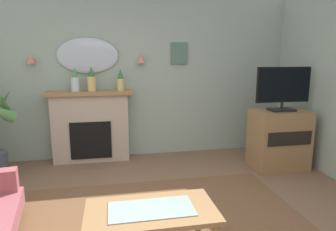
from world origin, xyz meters
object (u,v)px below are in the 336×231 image
wall_sconce_right (141,59)px  framed_picture (179,53)px  wall_sconce_left (31,59)px  tv_cabinet (279,139)px  tv_flatscreen (283,88)px  coffee_table (151,215)px  fireplace (91,127)px  wall_mirror (88,56)px  mantel_vase_left (75,81)px  mantel_vase_centre (121,80)px  mantel_vase_right (92,80)px

wall_sconce_right → framed_picture: size_ratio=0.39×
wall_sconce_left → tv_cabinet: bearing=-14.6°
framed_picture → tv_flatscreen: size_ratio=0.43×
wall_sconce_right → coffee_table: bearing=-94.5°
fireplace → wall_mirror: (-0.00, 0.14, 1.14)m
wall_mirror → mantel_vase_left: bearing=-139.6°
wall_sconce_left → coffee_table: size_ratio=0.13×
wall_sconce_left → coffee_table: 3.32m
coffee_table → tv_cabinet: tv_cabinet is taller
tv_flatscreen → tv_cabinet: bearing=90.0°
framed_picture → fireplace: bearing=-174.2°
wall_sconce_right → tv_cabinet: (1.99, -0.96, -1.21)m
mantel_vase_left → tv_cabinet: bearing=-15.5°
framed_picture → tv_cabinet: size_ratio=0.40×
wall_mirror → tv_flatscreen: 3.06m
mantel_vase_left → wall_mirror: 0.46m
wall_sconce_left → tv_cabinet: 4.00m
wall_mirror → wall_sconce_right: wall_mirror is taller
tv_cabinet → coffee_table: bearing=-142.0°
fireplace → mantel_vase_centre: size_ratio=3.91×
fireplace → tv_cabinet: bearing=-17.0°
wall_sconce_left → wall_sconce_right: size_ratio=1.00×
mantel_vase_left → coffee_table: mantel_vase_left is taller
mantel_vase_right → tv_cabinet: 3.04m
mantel_vase_right → wall_sconce_left: bearing=172.4°
wall_mirror → coffee_table: wall_mirror is taller
mantel_vase_left → mantel_vase_right: bearing=-0.0°
fireplace → coffee_table: 2.67m
wall_mirror → coffee_table: size_ratio=0.87×
fireplace → tv_cabinet: 2.97m
mantel_vase_left → wall_sconce_left: bearing=169.5°
fireplace → coffee_table: bearing=-76.2°
mantel_vase_left → tv_cabinet: (3.04, -0.84, -0.88)m
fireplace → coffee_table: size_ratio=1.24×
fireplace → mantel_vase_right: size_ratio=3.51×
fireplace → tv_flatscreen: (2.84, -0.89, 0.68)m
fireplace → coffee_table: (0.64, -2.59, -0.19)m
fireplace → mantel_vase_centre: (0.50, -0.03, 0.75)m
mantel_vase_centre → mantel_vase_left: bearing=180.0°
mantel_vase_left → tv_flatscreen: tv_flatscreen is taller
wall_mirror → fireplace: bearing=-90.0°
wall_sconce_right → tv_flatscreen: (1.99, -0.98, -0.41)m
wall_sconce_left → tv_flatscreen: bearing=-14.9°
mantel_vase_right → mantel_vase_centre: bearing=0.0°
tv_flatscreen → wall_sconce_right: bearing=153.7°
fireplace → wall_sconce_left: (-0.85, 0.09, 1.09)m
mantel_vase_centre → wall_sconce_right: 0.50m
coffee_table → tv_cabinet: (2.20, 1.72, 0.07)m
mantel_vase_left → wall_sconce_left: 0.74m
mantel_vase_left → mantel_vase_right: (0.25, -0.00, 0.00)m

